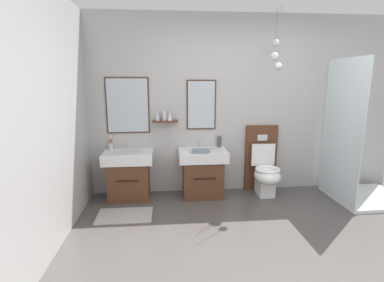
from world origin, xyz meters
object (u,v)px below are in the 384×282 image
object	(u,v)px
vanity_sink_left	(129,173)
toilet	(264,169)
toothbrush_cup	(111,145)
folded_hand_towel	(201,151)
soap_dispenser	(219,141)
shower_tray	(358,173)
vanity_sink_right	(202,171)

from	to	relation	value
vanity_sink_left	toilet	world-z (taller)	toilet
toothbrush_cup	folded_hand_towel	bearing A→B (deg)	-13.45
vanity_sink_left	folded_hand_towel	size ratio (longest dim) A/B	3.11
soap_dispenser	shower_tray	world-z (taller)	shower_tray
toilet	shower_tray	size ratio (longest dim) A/B	0.51
vanity_sink_right	toothbrush_cup	world-z (taller)	toothbrush_cup
shower_tray	toilet	bearing A→B (deg)	163.38
vanity_sink_left	soap_dispenser	size ratio (longest dim) A/B	3.41
toilet	soap_dispenser	world-z (taller)	toilet
vanity_sink_right	soap_dispenser	distance (m)	0.52
vanity_sink_left	folded_hand_towel	xyz separation A→B (m)	(1.01, -0.14, 0.34)
toothbrush_cup	vanity_sink_right	bearing A→B (deg)	-7.07
vanity_sink_left	soap_dispenser	world-z (taller)	soap_dispenser
toilet	toothbrush_cup	distance (m)	2.27
toilet	vanity_sink_right	bearing A→B (deg)	-179.87
vanity_sink_left	vanity_sink_right	xyz separation A→B (m)	(1.05, 0.00, 0.00)
vanity_sink_right	shower_tray	distance (m)	2.17
soap_dispenser	folded_hand_towel	distance (m)	0.45
vanity_sink_left	toothbrush_cup	distance (m)	0.49
folded_hand_towel	shower_tray	bearing A→B (deg)	-5.79
vanity_sink_right	shower_tray	size ratio (longest dim) A/B	0.35
toilet	soap_dispenser	xyz separation A→B (m)	(-0.64, 0.17, 0.39)
vanity_sink_left	shower_tray	xyz separation A→B (m)	(3.19, -0.36, 0.03)
vanity_sink_left	shower_tray	distance (m)	3.22
vanity_sink_right	toilet	bearing A→B (deg)	0.13
vanity_sink_left	shower_tray	bearing A→B (deg)	-6.48
vanity_sink_right	toilet	distance (m)	0.92
soap_dispenser	folded_hand_towel	bearing A→B (deg)	-134.77
vanity_sink_right	folded_hand_towel	bearing A→B (deg)	-105.75
toilet	soap_dispenser	bearing A→B (deg)	165.16
vanity_sink_right	toilet	size ratio (longest dim) A/B	0.68
vanity_sink_left	vanity_sink_right	world-z (taller)	same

